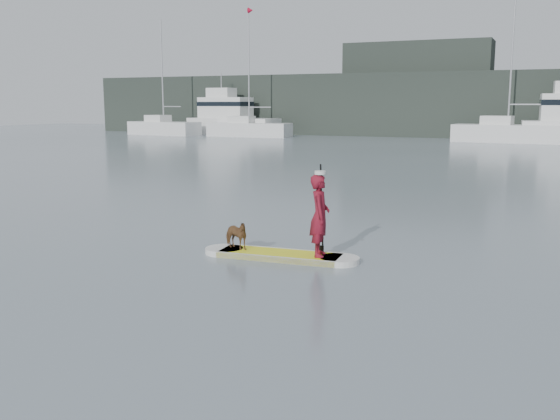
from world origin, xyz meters
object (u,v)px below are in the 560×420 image
at_px(paddler, 320,215).
at_px(sailboat_b, 249,128).
at_px(motor_yacht_b, 230,118).
at_px(paddleboard, 280,255).
at_px(sailboat_a, 163,127).
at_px(sailboat_d, 506,131).
at_px(dog, 235,235).

relative_size(paddler, sailboat_b, 0.14).
xyz_separation_m(paddler, sailboat_b, (-22.71, 42.12, -0.11)).
height_order(paddler, motor_yacht_b, motor_yacht_b).
bearing_deg(sailboat_b, paddler, -63.70).
xyz_separation_m(paddleboard, paddler, (0.83, 0.06, 0.88)).
relative_size(paddleboard, sailboat_a, 0.29).
height_order(paddler, sailboat_d, sailboat_d).
distance_m(paddler, dog, 1.90).
xyz_separation_m(dog, sailboat_d, (2.27, 42.83, 0.48)).
distance_m(paddler, sailboat_d, 42.70).
bearing_deg(sailboat_a, paddleboard, -44.88).
distance_m(dog, motor_yacht_b, 50.90).
bearing_deg(sailboat_a, dog, -45.81).
bearing_deg(sailboat_a, motor_yacht_b, 34.86).
height_order(sailboat_a, sailboat_b, sailboat_b).
distance_m(paddleboard, dog, 1.06).
distance_m(paddleboard, sailboat_d, 42.78).
distance_m(sailboat_b, sailboat_d, 23.17).
xyz_separation_m(sailboat_a, sailboat_d, (32.50, 1.09, 0.12)).
xyz_separation_m(paddleboard, sailboat_a, (-31.22, 41.67, 0.73)).
height_order(paddleboard, sailboat_a, sailboat_a).
xyz_separation_m(dog, motor_yacht_b, (-24.25, 44.74, 1.31)).
relative_size(paddler, dog, 2.29).
bearing_deg(paddleboard, sailboat_d, 83.84).
relative_size(sailboat_b, motor_yacht_b, 1.23).
xyz_separation_m(sailboat_b, sailboat_d, (23.17, 0.58, 0.08)).
bearing_deg(motor_yacht_b, paddleboard, -54.77).
bearing_deg(sailboat_b, paddleboard, -64.62).
bearing_deg(paddler, motor_yacht_b, 12.65).
bearing_deg(sailboat_d, paddleboard, -86.17).
bearing_deg(sailboat_a, paddler, -44.11).
xyz_separation_m(dog, sailboat_b, (-20.89, 42.26, 0.40)).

